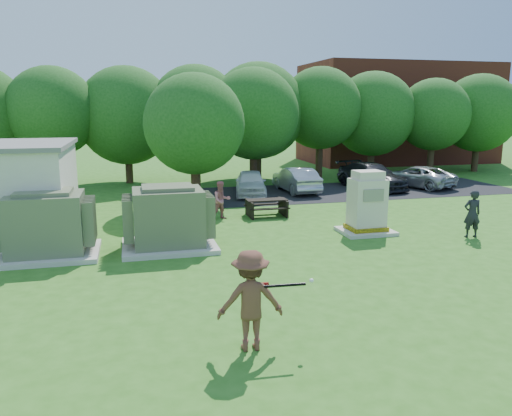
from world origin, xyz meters
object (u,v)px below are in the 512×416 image
object	(u,v)px
generator_cabinet	(367,206)
car_silver_a	(296,180)
person_at_picnic	(221,200)
transformer_left	(46,226)
person_by_generator	(472,214)
picnic_table	(267,206)
batter	(250,300)
transformer_right	(169,219)
car_silver_b	(417,177)
car_dark	(372,176)
car_white	(251,183)

from	to	relation	value
generator_cabinet	car_silver_a	size ratio (longest dim) A/B	0.56
person_at_picnic	transformer_left	bearing A→B (deg)	-160.94
person_by_generator	person_at_picnic	world-z (taller)	person_by_generator
transformer_left	picnic_table	distance (m)	8.99
person_by_generator	person_at_picnic	distance (m)	9.49
batter	transformer_left	bearing A→B (deg)	-52.89
person_by_generator	car_silver_a	bearing A→B (deg)	-65.80
generator_cabinet	batter	world-z (taller)	generator_cabinet
picnic_table	person_by_generator	size ratio (longest dim) A/B	1.00
generator_cabinet	picnic_table	distance (m)	4.61
person_by_generator	car_silver_a	xyz separation A→B (m)	(-2.92, 10.66, -0.18)
transformer_left	batter	world-z (taller)	transformer_left
picnic_table	transformer_right	bearing A→B (deg)	-138.20
batter	person_at_picnic	size ratio (longest dim) A/B	1.23
transformer_right	car_silver_b	xyz separation A→B (m)	(14.89, 9.37, -0.36)
transformer_left	car_silver_a	size ratio (longest dim) A/B	0.74
transformer_right	car_dark	bearing A→B (deg)	38.26
person_by_generator	car_silver_b	bearing A→B (deg)	-103.74
person_at_picnic	car_dark	world-z (taller)	person_at_picnic
person_by_generator	transformer_left	bearing A→B (deg)	3.99
transformer_right	picnic_table	xyz separation A→B (m)	(4.38, 3.91, -0.51)
picnic_table	batter	xyz separation A→B (m)	(-3.42, -11.29, 0.52)
generator_cabinet	person_by_generator	bearing A→B (deg)	-23.95
transformer_right	generator_cabinet	size ratio (longest dim) A/B	1.31
picnic_table	person_by_generator	world-z (taller)	person_by_generator
transformer_left	batter	distance (m)	8.72
batter	person_by_generator	world-z (taller)	batter
transformer_right	car_dark	size ratio (longest dim) A/B	0.61
car_white	car_silver_a	distance (m)	2.65
car_silver_a	person_at_picnic	bearing A→B (deg)	45.17
car_dark	transformer_left	bearing A→B (deg)	-159.23
car_silver_a	car_dark	world-z (taller)	car_dark
generator_cabinet	car_silver_b	xyz separation A→B (m)	(7.74, 9.11, -0.40)
batter	picnic_table	bearing A→B (deg)	-102.00
person_at_picnic	car_white	bearing A→B (deg)	51.74
batter	car_white	size ratio (longest dim) A/B	0.51
transformer_right	transformer_left	bearing A→B (deg)	180.00
generator_cabinet	transformer_right	bearing A→B (deg)	-177.87
generator_cabinet	car_silver_b	size ratio (longest dim) A/B	0.53
picnic_table	batter	bearing A→B (deg)	-106.87
transformer_right	generator_cabinet	world-z (taller)	generator_cabinet
transformer_left	generator_cabinet	bearing A→B (deg)	1.40
car_silver_b	generator_cabinet	bearing A→B (deg)	28.43
transformer_left	car_dark	xyz separation A→B (m)	(15.79, 9.54, -0.26)
transformer_left	car_white	world-z (taller)	transformer_left
transformer_right	car_silver_a	world-z (taller)	transformer_right
batter	person_at_picnic	world-z (taller)	batter
transformer_right	car_silver_a	xyz separation A→B (m)	(7.56, 9.45, -0.30)
person_by_generator	car_silver_b	distance (m)	11.47
picnic_table	person_at_picnic	bearing A→B (deg)	-177.30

